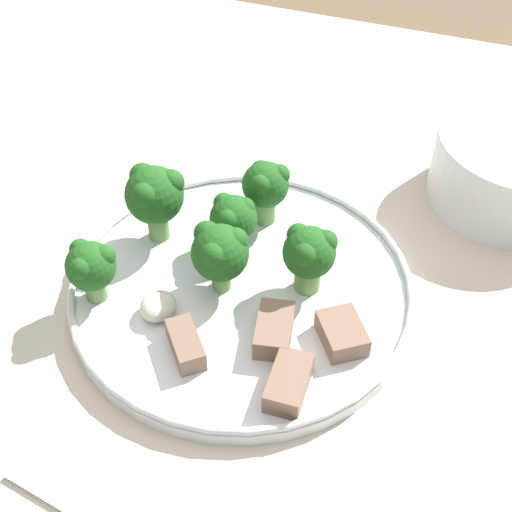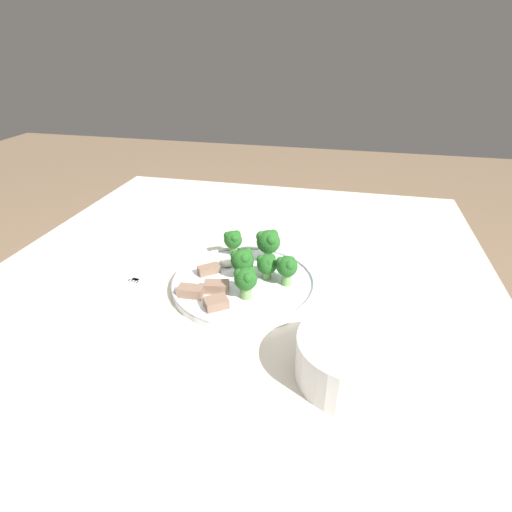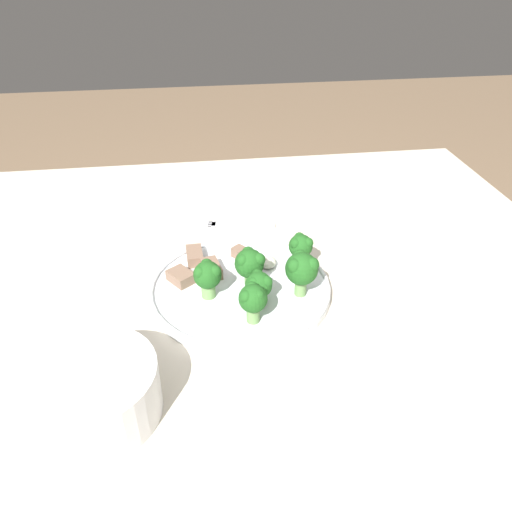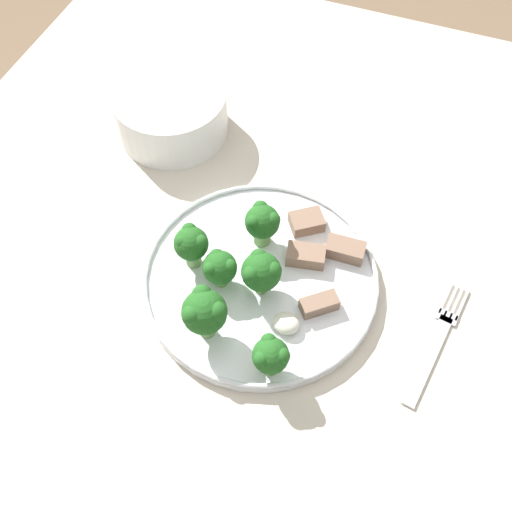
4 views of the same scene
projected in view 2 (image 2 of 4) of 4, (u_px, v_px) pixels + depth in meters
ground_plane at (242, 487)px, 1.16m from camera, size 8.00×8.00×0.00m
table at (237, 316)px, 0.86m from camera, size 1.06×1.18×0.71m
dinner_plate at (244, 283)px, 0.79m from camera, size 0.28×0.28×0.02m
fork at (146, 272)px, 0.84m from camera, size 0.05×0.17×0.00m
cream_bowl at (350, 359)px, 0.57m from camera, size 0.16×0.16×0.07m
broccoli_floret_near_rim_left at (268, 242)px, 0.84m from camera, size 0.05×0.05×0.07m
broccoli_floret_center_left at (246, 279)px, 0.73m from camera, size 0.04×0.04×0.06m
broccoli_floret_back_left at (243, 260)px, 0.79m from camera, size 0.05×0.05×0.06m
broccoli_floret_front_left at (287, 267)px, 0.76m from camera, size 0.04×0.04×0.06m
broccoli_floret_center_back at (233, 240)px, 0.87m from camera, size 0.04×0.04×0.06m
broccoli_floret_mid_cluster at (267, 264)px, 0.79m from camera, size 0.04×0.04×0.05m
meat_slice_front_slice at (208, 271)px, 0.81m from camera, size 0.05×0.04×0.02m
meat_slice_middle_slice at (216, 303)px, 0.71m from camera, size 0.05×0.05×0.02m
meat_slice_rear_slice at (191, 291)px, 0.74m from camera, size 0.05×0.03×0.02m
meat_slice_edge_slice at (217, 287)px, 0.76m from camera, size 0.05×0.04×0.02m
sauce_dollop at (227, 262)px, 0.84m from camera, size 0.03×0.03×0.02m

